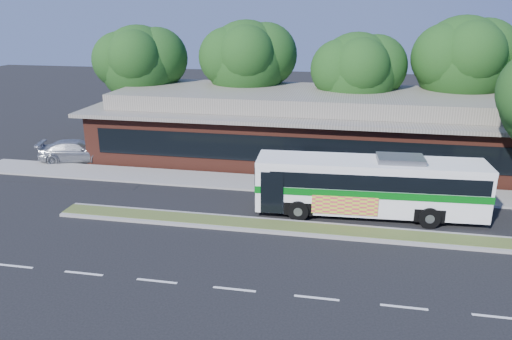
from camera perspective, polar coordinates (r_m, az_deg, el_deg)
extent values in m
plane|color=black|center=(22.77, 7.91, -7.62)|extent=(120.00, 120.00, 0.00)
cube|color=#475524|center=(23.28, 8.01, -6.82)|extent=(26.00, 1.10, 0.15)
cube|color=gray|center=(28.65, 8.69, -2.02)|extent=(44.00, 2.60, 0.12)
cube|color=black|center=(37.18, -19.91, 1.71)|extent=(14.00, 12.00, 0.01)
cube|color=#5D291D|center=(34.53, 9.33, 4.11)|extent=(32.00, 10.00, 3.20)
cube|color=slate|center=(34.16, 9.48, 6.91)|extent=(33.20, 11.20, 0.24)
cube|color=slate|center=(34.04, 9.54, 7.94)|extent=(30.00, 8.00, 1.00)
cube|color=black|center=(29.64, 8.99, 1.99)|extent=(30.00, 0.06, 1.60)
cylinder|color=black|center=(39.67, -12.83, 6.30)|extent=(0.44, 0.44, 3.99)
sphere|color=#1C4216|center=(39.10, -13.22, 11.65)|extent=(5.80, 5.80, 5.80)
sphere|color=#1C4216|center=(38.95, -11.21, 12.45)|extent=(4.52, 4.52, 4.52)
cylinder|color=black|center=(38.14, -1.08, 6.44)|extent=(0.44, 0.44, 4.20)
sphere|color=#1C4216|center=(37.55, -1.11, 12.28)|extent=(6.00, 6.00, 6.00)
sphere|color=#1C4216|center=(37.68, 1.09, 13.04)|extent=(4.68, 4.68, 4.68)
cylinder|color=black|center=(36.40, 11.05, 5.20)|extent=(0.44, 0.44, 3.78)
sphere|color=#1C4216|center=(35.79, 11.40, 10.78)|extent=(5.60, 5.60, 5.60)
sphere|color=#1C4216|center=(36.18, 13.48, 11.43)|extent=(4.37, 4.37, 4.37)
cylinder|color=black|center=(37.99, 21.74, 5.27)|extent=(0.44, 0.44, 4.41)
sphere|color=#1C4216|center=(37.39, 22.47, 11.34)|extent=(6.20, 6.20, 6.20)
sphere|color=#1C4216|center=(38.09, 24.53, 11.94)|extent=(4.84, 4.84, 4.84)
cube|color=white|center=(24.92, 12.82, -1.70)|extent=(11.03, 2.89, 2.51)
cube|color=black|center=(24.78, 13.52, -0.64)|extent=(10.16, 2.89, 0.75)
cube|color=white|center=(24.56, 13.00, 0.81)|extent=(11.05, 2.91, 0.24)
cube|color=#046111|center=(24.94, 12.80, -1.87)|extent=(11.08, 2.95, 0.35)
cube|color=black|center=(24.92, 0.23, -0.50)|extent=(0.16, 2.04, 1.56)
cube|color=black|center=(25.82, 25.10, -0.92)|extent=(0.15, 1.90, 1.00)
cube|color=#E2424A|center=(23.95, 10.09, -4.02)|extent=(3.09, 0.21, 0.91)
cube|color=slate|center=(24.66, 16.20, 1.19)|extent=(2.26, 1.57, 0.27)
cylinder|color=black|center=(24.15, 4.84, -4.65)|extent=(1.02, 0.38, 1.00)
cylinder|color=black|center=(26.27, 5.13, -2.74)|extent=(1.02, 0.38, 1.00)
cylinder|color=black|center=(24.65, 19.19, -5.17)|extent=(1.02, 0.38, 1.00)
cylinder|color=black|center=(26.73, 18.32, -3.26)|extent=(1.02, 0.38, 1.00)
imported|color=#A9ABB0|center=(35.32, -19.79, 2.08)|extent=(5.24, 3.30, 1.42)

